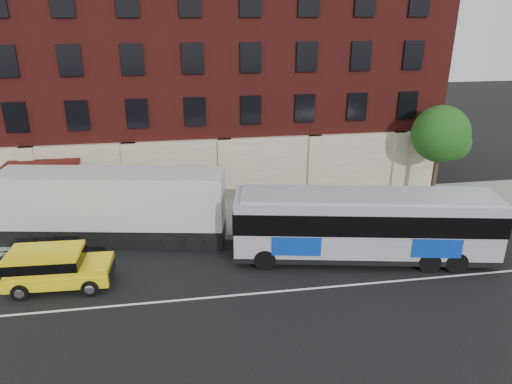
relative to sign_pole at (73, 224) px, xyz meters
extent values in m
plane|color=black|center=(8.50, -6.15, -1.45)|extent=(120.00, 120.00, 0.00)
cube|color=gray|center=(8.50, 2.85, -1.38)|extent=(60.00, 6.00, 0.15)
cube|color=gray|center=(8.50, -0.15, -1.38)|extent=(60.00, 0.25, 0.15)
cube|color=white|center=(8.50, -5.65, -1.45)|extent=(60.00, 0.12, 0.01)
cube|color=#571714|center=(8.50, 10.85, 6.20)|extent=(30.00, 10.00, 15.00)
cube|color=beige|center=(8.50, 5.70, 0.70)|extent=(30.00, 0.35, 4.00)
cube|color=#4A0E0D|center=(-2.50, 4.85, 1.80)|extent=(4.20, 2.20, 0.30)
cube|color=beige|center=(-3.50, 5.60, 0.70)|extent=(0.90, 0.55, 4.00)
cube|color=beige|center=(2.50, 5.60, 0.70)|extent=(0.90, 0.55, 4.00)
cube|color=beige|center=(8.50, 5.60, 0.70)|extent=(0.90, 0.55, 4.00)
cube|color=beige|center=(14.50, 5.60, 0.70)|extent=(0.90, 0.55, 4.00)
cube|color=beige|center=(20.50, 5.60, 0.70)|extent=(0.90, 0.55, 4.00)
cube|color=black|center=(-3.75, 5.77, 4.50)|extent=(1.30, 0.20, 1.80)
cube|color=black|center=(-0.25, 5.77, 4.50)|extent=(1.30, 0.20, 1.80)
cube|color=black|center=(3.25, 5.77, 4.50)|extent=(1.30, 0.20, 1.80)
cube|color=black|center=(6.75, 5.77, 4.50)|extent=(1.30, 0.20, 1.80)
cube|color=black|center=(10.25, 5.77, 4.50)|extent=(1.30, 0.20, 1.80)
cube|color=black|center=(13.75, 5.77, 4.50)|extent=(1.30, 0.20, 1.80)
cube|color=black|center=(17.25, 5.77, 4.50)|extent=(1.30, 0.20, 1.80)
cube|color=black|center=(20.75, 5.77, 4.50)|extent=(1.30, 0.20, 1.80)
cube|color=black|center=(-3.75, 5.77, 7.70)|extent=(1.30, 0.20, 1.80)
cube|color=black|center=(-0.25, 5.77, 7.70)|extent=(1.30, 0.20, 1.80)
cube|color=black|center=(3.25, 5.77, 7.70)|extent=(1.30, 0.20, 1.80)
cube|color=black|center=(6.75, 5.77, 7.70)|extent=(1.30, 0.20, 1.80)
cube|color=black|center=(10.25, 5.77, 7.70)|extent=(1.30, 0.20, 1.80)
cube|color=black|center=(13.75, 5.77, 7.70)|extent=(1.30, 0.20, 1.80)
cube|color=black|center=(17.25, 5.77, 7.70)|extent=(1.30, 0.20, 1.80)
cube|color=black|center=(20.75, 5.77, 7.70)|extent=(1.30, 0.20, 1.80)
cube|color=black|center=(-0.25, 5.77, 10.90)|extent=(1.30, 0.20, 1.80)
cube|color=black|center=(3.25, 5.77, 10.90)|extent=(1.30, 0.20, 1.80)
cube|color=black|center=(6.75, 5.77, 10.90)|extent=(1.30, 0.20, 1.80)
cube|color=black|center=(10.25, 5.77, 10.90)|extent=(1.30, 0.20, 1.80)
cube|color=black|center=(13.75, 5.77, 10.90)|extent=(1.30, 0.20, 1.80)
cube|color=black|center=(17.25, 5.77, 10.90)|extent=(1.30, 0.20, 1.80)
cube|color=black|center=(20.75, 5.77, 10.90)|extent=(1.30, 0.20, 1.80)
cube|color=black|center=(-2.00, 5.63, 0.30)|extent=(2.60, 0.15, 2.80)
cube|color=black|center=(4.00, 5.63, 0.30)|extent=(2.60, 0.15, 2.80)
cube|color=black|center=(10.00, 5.63, 0.30)|extent=(2.60, 0.15, 2.80)
cube|color=black|center=(16.00, 5.63, 0.30)|extent=(2.60, 0.15, 2.80)
cylinder|color=slate|center=(0.00, 0.05, -0.20)|extent=(0.07, 0.07, 2.50)
cube|color=white|center=(0.00, -0.10, 0.60)|extent=(0.30, 0.03, 0.40)
cube|color=white|center=(0.00, -0.10, 0.10)|extent=(0.30, 0.03, 0.35)
cylinder|color=#322619|center=(22.00, 3.35, 0.20)|extent=(0.32, 0.32, 3.00)
sphere|color=#154C16|center=(22.00, 3.35, 3.10)|extent=(3.60, 3.60, 3.60)
sphere|color=#154C16|center=(22.70, 2.95, 2.60)|extent=(2.20, 2.20, 2.20)
sphere|color=#154C16|center=(21.40, 3.75, 2.70)|extent=(2.00, 2.00, 2.00)
cube|color=#A6A6B1|center=(14.61, -3.33, 0.45)|extent=(13.13, 5.00, 3.05)
cube|color=black|center=(14.61, -3.33, -0.97)|extent=(13.19, 5.06, 0.27)
cube|color=#A6A6B1|center=(14.61, -3.33, 2.03)|extent=(12.43, 4.57, 0.13)
cube|color=black|center=(14.61, -3.33, 0.96)|extent=(13.23, 5.10, 1.07)
cube|color=#0B35AD|center=(10.99, -4.04, -0.11)|extent=(2.32, 0.48, 0.96)
cube|color=#0B35AD|center=(18.02, -2.57, -0.11)|extent=(2.32, 0.48, 0.96)
cylinder|color=black|center=(9.55, -3.61, -0.92)|extent=(1.11, 0.51, 1.07)
cylinder|color=black|center=(9.99, -1.23, -0.92)|extent=(1.11, 0.51, 1.07)
cylinder|color=black|center=(17.34, -5.07, -0.92)|extent=(1.11, 0.51, 1.07)
cylinder|color=black|center=(17.78, -2.69, -0.92)|extent=(1.11, 0.51, 1.07)
cylinder|color=black|center=(18.60, -5.31, -0.92)|extent=(1.11, 0.51, 1.07)
cylinder|color=black|center=(19.05, -2.93, -0.92)|extent=(1.11, 0.51, 1.07)
cube|color=yellow|center=(0.07, -3.67, -0.83)|extent=(4.65, 2.09, 0.57)
cube|color=yellow|center=(-0.45, -3.65, -0.07)|extent=(3.22, 1.99, 0.95)
cube|color=black|center=(-0.45, -3.65, -0.02)|extent=(3.26, 2.03, 0.48)
cube|color=yellow|center=(1.64, -3.73, -0.40)|extent=(1.50, 1.87, 0.29)
cube|color=black|center=(2.38, -3.76, -0.78)|extent=(0.12, 1.52, 0.52)
cylinder|color=black|center=(-2.35, -3.57, -0.40)|extent=(0.24, 0.73, 0.72)
cylinder|color=black|center=(1.51, -4.66, -1.07)|extent=(0.77, 0.30, 0.76)
cylinder|color=silver|center=(1.51, -4.66, -1.07)|extent=(0.43, 0.30, 0.42)
cylinder|color=black|center=(1.59, -2.79, -1.07)|extent=(0.77, 0.30, 0.76)
cylinder|color=silver|center=(1.59, -2.79, -1.07)|extent=(0.43, 0.30, 0.42)
cylinder|color=black|center=(-1.44, -4.54, -1.07)|extent=(0.77, 0.30, 0.76)
cylinder|color=silver|center=(-1.44, -4.54, -1.07)|extent=(0.43, 0.30, 0.42)
cylinder|color=black|center=(-1.36, -2.67, -1.07)|extent=(0.77, 0.30, 0.76)
cylinder|color=silver|center=(-1.36, -2.67, -1.07)|extent=(0.43, 0.30, 0.42)
cube|color=black|center=(2.03, 0.65, -0.91)|extent=(12.09, 4.40, 1.09)
cube|color=silver|center=(2.03, 0.65, 1.07)|extent=(12.10, 4.43, 2.87)
cylinder|color=black|center=(-2.55, 0.31, -0.96)|extent=(1.02, 0.44, 0.99)
cylinder|color=black|center=(-2.15, 2.55, -0.96)|extent=(1.02, 0.44, 0.99)
cylinder|color=black|center=(-1.38, 0.10, -0.96)|extent=(1.02, 0.44, 0.99)
cylinder|color=black|center=(-0.98, 2.34, -0.96)|extent=(1.02, 0.44, 0.99)
cylinder|color=black|center=(5.05, -1.03, -0.96)|extent=(1.02, 0.44, 0.99)
cylinder|color=black|center=(5.44, 1.21, -0.96)|extent=(1.02, 0.44, 0.99)
cylinder|color=black|center=(6.21, -1.24, -0.96)|extent=(1.02, 0.44, 0.99)
cylinder|color=black|center=(6.61, 1.00, -0.96)|extent=(1.02, 0.44, 0.99)
camera|label=1|loc=(6.06, -23.20, 10.41)|focal=32.71mm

